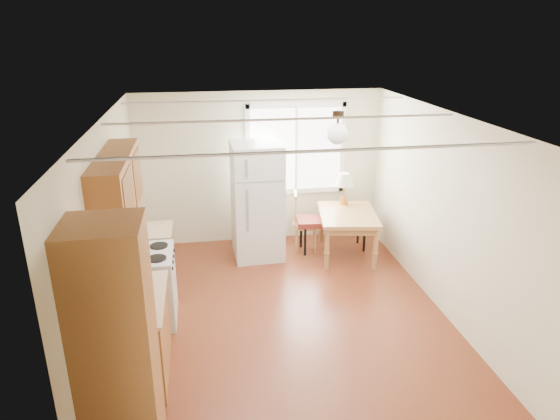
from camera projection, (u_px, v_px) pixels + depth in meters
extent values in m
cube|color=#521F10|center=(285.00, 315.00, 6.31)|extent=(4.60, 5.60, 0.12)
cube|color=white|center=(286.00, 118.00, 5.45)|extent=(4.60, 5.60, 0.12)
cube|color=beige|center=(260.00, 168.00, 8.19)|extent=(4.60, 0.10, 2.50)
cube|color=beige|center=(346.00, 352.00, 3.57)|extent=(4.60, 0.10, 2.50)
cube|color=beige|center=(110.00, 235.00, 5.58)|extent=(0.10, 5.60, 2.50)
cube|color=beige|center=(444.00, 214.00, 6.18)|extent=(0.10, 5.60, 2.50)
cube|color=brown|center=(116.00, 345.00, 3.98)|extent=(0.60, 0.60, 2.10)
cube|color=brown|center=(137.00, 338.00, 5.12)|extent=(0.60, 1.10, 0.86)
cube|color=tan|center=(133.00, 300.00, 4.97)|extent=(0.62, 1.14, 0.04)
cube|color=silver|center=(148.00, 287.00, 6.09)|extent=(0.65, 0.76, 0.90)
cube|color=brown|center=(151.00, 262.00, 6.79)|extent=(0.60, 0.60, 0.86)
cube|color=brown|center=(117.00, 187.00, 5.26)|extent=(0.33, 1.60, 0.70)
cube|color=white|center=(296.00, 149.00, 8.17)|extent=(1.50, 0.02, 1.35)
cylinder|color=#2E2014|center=(338.00, 114.00, 5.94)|extent=(0.14, 0.14, 0.06)
cylinder|color=#2E2014|center=(338.00, 122.00, 5.97)|extent=(0.03, 0.03, 0.16)
sphere|color=white|center=(337.00, 134.00, 6.02)|extent=(0.26, 0.26, 0.26)
cube|color=silver|center=(257.00, 201.00, 7.68)|extent=(0.77, 0.77, 1.82)
cube|color=gray|center=(260.00, 182.00, 7.19)|extent=(0.75, 0.02, 0.02)
cube|color=gray|center=(247.00, 199.00, 7.23)|extent=(0.03, 0.03, 1.09)
cube|color=maroon|center=(333.00, 221.00, 8.03)|extent=(1.20, 0.54, 0.09)
cylinder|color=black|center=(305.00, 242.00, 7.90)|extent=(0.04, 0.04, 0.45)
cylinder|color=black|center=(364.00, 238.00, 8.04)|extent=(0.04, 0.04, 0.45)
cylinder|color=black|center=(301.00, 234.00, 8.20)|extent=(0.04, 0.04, 0.45)
cylinder|color=black|center=(358.00, 231.00, 8.35)|extent=(0.04, 0.04, 0.45)
cube|color=olive|center=(348.00, 215.00, 7.75)|extent=(1.03, 1.27, 0.06)
cube|color=olive|center=(348.00, 220.00, 7.77)|extent=(0.92, 1.16, 0.10)
cylinder|color=olive|center=(327.00, 249.00, 7.40)|extent=(0.07, 0.07, 0.66)
cylinder|color=olive|center=(375.00, 249.00, 7.40)|extent=(0.07, 0.07, 0.66)
cylinder|color=olive|center=(321.00, 224.00, 8.34)|extent=(0.07, 0.07, 0.66)
cylinder|color=olive|center=(364.00, 224.00, 8.35)|extent=(0.07, 0.07, 0.66)
cylinder|color=olive|center=(306.00, 225.00, 8.02)|extent=(0.43, 0.43, 0.05)
cylinder|color=olive|center=(297.00, 241.00, 7.96)|extent=(0.04, 0.04, 0.44)
cylinder|color=olive|center=(315.00, 241.00, 7.96)|extent=(0.04, 0.04, 0.44)
cylinder|color=olive|center=(296.00, 234.00, 8.23)|extent=(0.04, 0.04, 0.44)
cylinder|color=olive|center=(314.00, 234.00, 8.23)|extent=(0.04, 0.04, 0.44)
cylinder|color=#B37839|center=(344.00, 201.00, 8.10)|extent=(0.14, 0.14, 0.12)
cylinder|color=#B37839|center=(344.00, 191.00, 8.05)|extent=(0.02, 0.02, 0.20)
cone|color=white|center=(344.00, 179.00, 7.98)|extent=(0.30, 0.30, 0.20)
cube|color=black|center=(131.00, 289.00, 5.05)|extent=(0.22, 0.26, 0.08)
cube|color=black|center=(128.00, 277.00, 4.90)|extent=(0.20, 0.09, 0.29)
cylinder|color=black|center=(130.00, 277.00, 5.06)|extent=(0.15, 0.15, 0.13)
cylinder|color=red|center=(124.00, 273.00, 5.28)|extent=(0.12, 0.12, 0.16)
sphere|color=red|center=(123.00, 264.00, 5.25)|extent=(0.06, 0.06, 0.06)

